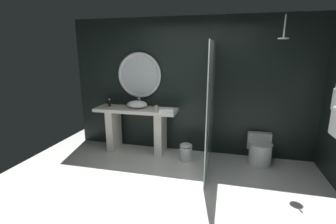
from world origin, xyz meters
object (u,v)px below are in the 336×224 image
tumbler_cup (156,108)px  waste_bin (186,152)px  folded_hand_towel (166,110)px  soap_dispenser (109,103)px  round_wall_mirror (139,75)px  rain_shower_head (284,35)px  toilet (260,150)px  vessel_sink (137,104)px

tumbler_cup → waste_bin: 1.00m
folded_hand_towel → soap_dispenser: bearing=171.1°
tumbler_cup → round_wall_mirror: round_wall_mirror is taller
rain_shower_head → toilet: rain_shower_head is taller
tumbler_cup → soap_dispenser: (-1.01, 0.07, 0.03)m
tumbler_cup → toilet: size_ratio=0.15×
vessel_sink → soap_dispenser: vessel_sink is taller
tumbler_cup → round_wall_mirror: size_ratio=0.10×
soap_dispenser → rain_shower_head: (3.08, -0.26, 1.25)m
soap_dispenser → rain_shower_head: bearing=-4.8°
vessel_sink → soap_dispenser: 0.60m
soap_dispenser → folded_hand_towel: (1.23, -0.19, -0.04)m
tumbler_cup → soap_dispenser: soap_dispenser is taller
tumbler_cup → vessel_sink: bearing=173.3°
toilet → waste_bin: size_ratio=1.74×
round_wall_mirror → folded_hand_towel: (0.65, -0.39, -0.59)m
toilet → folded_hand_towel: bearing=-174.5°
vessel_sink → toilet: 2.44m
round_wall_mirror → waste_bin: (1.04, -0.45, -1.34)m
waste_bin → folded_hand_towel: (-0.39, 0.06, 0.75)m
soap_dispenser → toilet: bearing=-0.6°
tumbler_cup → round_wall_mirror: bearing=148.2°
vessel_sink → rain_shower_head: 2.78m
rain_shower_head → folded_hand_towel: rain_shower_head is taller
folded_hand_towel → vessel_sink: bearing=164.6°
waste_bin → rain_shower_head: bearing=-0.2°
rain_shower_head → toilet: (-0.15, 0.23, -1.96)m
tumbler_cup → folded_hand_towel: size_ratio=0.34×
soap_dispenser → waste_bin: (1.62, -0.26, -0.79)m
soap_dispenser → round_wall_mirror: size_ratio=0.17×
rain_shower_head → toilet: 1.98m
tumbler_cup → toilet: tumbler_cup is taller
soap_dispenser → waste_bin: bearing=-8.9°
rain_shower_head → soap_dispenser: bearing=175.2°
soap_dispenser → toilet: (2.93, -0.03, -0.71)m
toilet → folded_hand_towel: folded_hand_towel is taller
rain_shower_head → vessel_sink: bearing=174.4°
rain_shower_head → folded_hand_towel: bearing=177.9°
round_wall_mirror → rain_shower_head: (2.49, -0.46, 0.70)m
vessel_sink → round_wall_mirror: round_wall_mirror is taller
waste_bin → toilet: bearing=9.8°
vessel_sink → rain_shower_head: rain_shower_head is taller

